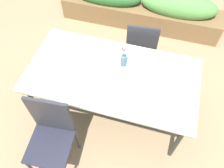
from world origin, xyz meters
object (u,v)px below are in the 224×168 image
(chair_near_left, at_px, (51,134))
(flower_vase, at_px, (124,57))
(dining_table, at_px, (112,77))
(chair_far_side, at_px, (142,45))
(planter_box, at_px, (141,8))

(chair_near_left, relative_size, flower_vase, 3.43)
(dining_table, xyz_separation_m, flower_vase, (0.08, 0.15, 0.18))
(chair_far_side, bearing_deg, planter_box, 95.14)
(chair_near_left, relative_size, planter_box, 0.38)
(dining_table, height_order, chair_far_side, chair_far_side)
(chair_far_side, relative_size, chair_near_left, 0.93)
(flower_vase, xyz_separation_m, planter_box, (-0.10, 1.66, -0.58))
(dining_table, height_order, chair_near_left, chair_near_left)
(chair_far_side, xyz_separation_m, chair_near_left, (-0.60, -1.47, 0.02))
(flower_vase, bearing_deg, chair_far_side, 79.81)
(chair_far_side, bearing_deg, flower_vase, -105.86)
(dining_table, bearing_deg, planter_box, 90.50)
(dining_table, distance_m, chair_near_left, 0.85)
(chair_near_left, bearing_deg, planter_box, -104.46)
(chair_near_left, bearing_deg, chair_far_side, -117.89)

